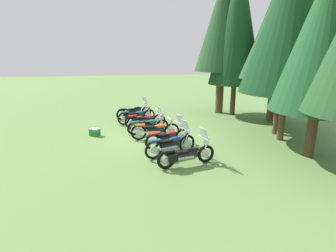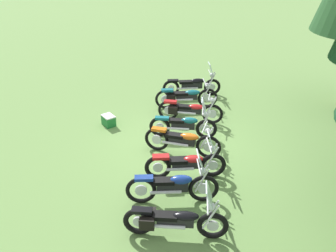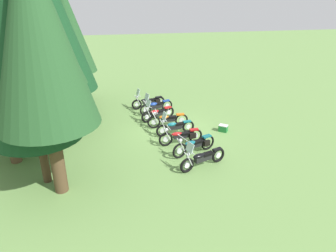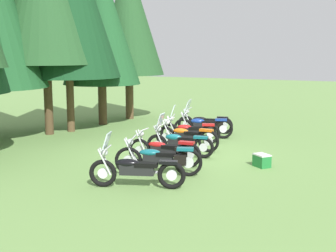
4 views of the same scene
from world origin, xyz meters
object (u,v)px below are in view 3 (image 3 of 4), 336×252
at_px(motorcycle_1, 195,144).
at_px(motorcycle_5, 158,113).
at_px(motorcycle_7, 149,101).
at_px(pine_tree_4, 38,28).
at_px(pine_tree_6, 60,38).
at_px(motorcycle_6, 156,106).
at_px(picnic_cooler, 223,128).
at_px(motorcycle_0, 202,158).
at_px(pine_tree_1, 21,36).
at_px(pine_tree_7, 66,28).
at_px(pine_tree_5, 49,24).
at_px(motorcycle_2, 182,136).
at_px(motorcycle_4, 168,120).
at_px(pine_tree_0, 36,35).
at_px(motorcycle_3, 175,127).

relative_size(motorcycle_1, motorcycle_5, 1.07).
distance_m(motorcycle_1, motorcycle_7, 6.63).
bearing_deg(pine_tree_4, pine_tree_6, -8.47).
xyz_separation_m(motorcycle_1, motorcycle_6, (5.40, 1.04, 0.02)).
bearing_deg(picnic_cooler, motorcycle_1, 134.28).
xyz_separation_m(pine_tree_4, pine_tree_6, (3.03, -0.45, -0.90)).
height_order(motorcycle_0, pine_tree_1, pine_tree_1).
distance_m(motorcycle_0, pine_tree_7, 12.40).
bearing_deg(pine_tree_5, motorcycle_6, -78.77).
relative_size(motorcycle_2, pine_tree_4, 0.28).
relative_size(motorcycle_4, pine_tree_7, 0.30).
height_order(motorcycle_1, pine_tree_1, pine_tree_1).
xyz_separation_m(pine_tree_0, picnic_cooler, (4.04, -7.97, -5.64)).
bearing_deg(motorcycle_4, motorcycle_5, -70.87).
bearing_deg(pine_tree_5, pine_tree_4, 159.39).
bearing_deg(motorcycle_5, pine_tree_1, 25.79).
xyz_separation_m(pine_tree_6, pine_tree_7, (2.09, -0.14, 0.32)).
bearing_deg(motorcycle_4, motorcycle_1, 102.38).
relative_size(pine_tree_0, pine_tree_4, 1.10).
xyz_separation_m(motorcycle_0, pine_tree_1, (0.11, 6.45, 5.26)).
bearing_deg(motorcycle_0, motorcycle_2, -101.14).
height_order(motorcycle_0, picnic_cooler, motorcycle_0).
height_order(motorcycle_1, motorcycle_3, motorcycle_3).
relative_size(motorcycle_0, pine_tree_5, 0.25).
distance_m(motorcycle_1, motorcycle_4, 3.30).
xyz_separation_m(motorcycle_5, motorcycle_6, (1.07, -0.06, 0.03)).
bearing_deg(picnic_cooler, motorcycle_7, 38.84).
relative_size(motorcycle_2, picnic_cooler, 3.93).
distance_m(motorcycle_3, pine_tree_6, 8.29).
bearing_deg(motorcycle_3, pine_tree_4, -21.15).
bearing_deg(pine_tree_5, pine_tree_6, -2.87).
bearing_deg(pine_tree_6, pine_tree_0, -176.29).
height_order(pine_tree_5, picnic_cooler, pine_tree_5).
height_order(motorcycle_2, pine_tree_4, pine_tree_4).
bearing_deg(motorcycle_6, motorcycle_1, 81.97).
distance_m(motorcycle_7, pine_tree_5, 7.53).
bearing_deg(pine_tree_5, motorcycle_7, -67.00).
xyz_separation_m(motorcycle_4, pine_tree_7, (5.31, 5.49, 4.40)).
relative_size(motorcycle_1, motorcycle_6, 1.03).
xyz_separation_m(motorcycle_4, motorcycle_5, (1.12, 0.39, -0.01)).
distance_m(motorcycle_5, pine_tree_4, 7.63).
xyz_separation_m(motorcycle_6, pine_tree_7, (3.12, 5.16, 4.38)).
bearing_deg(pine_tree_1, pine_tree_7, -1.44).
xyz_separation_m(pine_tree_0, pine_tree_6, (8.36, 0.54, -1.28)).
xyz_separation_m(motorcycle_5, picnic_cooler, (-2.21, -3.27, -0.27)).
bearing_deg(pine_tree_0, motorcycle_6, -33.03).
bearing_deg(motorcycle_2, picnic_cooler, -163.38).
height_order(motorcycle_3, pine_tree_1, pine_tree_1).
bearing_deg(pine_tree_7, motorcycle_1, -143.99).
distance_m(motorcycle_2, pine_tree_7, 10.43).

